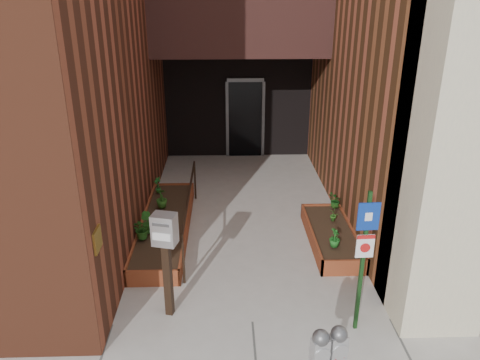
{
  "coord_description": "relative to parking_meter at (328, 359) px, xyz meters",
  "views": [
    {
      "loc": [
        -0.35,
        -5.42,
        4.44
      ],
      "look_at": [
        -0.12,
        1.8,
        1.47
      ],
      "focal_mm": 35.0,
      "sensor_mm": 36.0,
      "label": 1
    }
  ],
  "objects": [
    {
      "name": "ground",
      "position": [
        -0.58,
        2.02,
        -1.21
      ],
      "size": [
        80.0,
        80.0,
        0.0
      ],
      "primitive_type": "plane",
      "color": "#9E9991",
      "rests_on": "ground"
    },
    {
      "name": "planter_left",
      "position": [
        -2.13,
        4.72,
        -1.08
      ],
      "size": [
        0.9,
        3.6,
        0.3
      ],
      "color": "maroon",
      "rests_on": "ground"
    },
    {
      "name": "planter_right",
      "position": [
        1.02,
        4.22,
        -1.08
      ],
      "size": [
        0.8,
        2.2,
        0.3
      ],
      "color": "maroon",
      "rests_on": "ground"
    },
    {
      "name": "handrail",
      "position": [
        -1.63,
        4.67,
        -0.46
      ],
      "size": [
        0.04,
        3.34,
        0.9
      ],
      "color": "black",
      "rests_on": "ground"
    },
    {
      "name": "parking_meter",
      "position": [
        0.0,
        0.0,
        0.0
      ],
      "size": [
        0.36,
        0.21,
        1.56
      ],
      "color": "#A9AAAC",
      "rests_on": "ground"
    },
    {
      "name": "sign_post",
      "position": [
        0.86,
        1.85,
        0.08
      ],
      "size": [
        0.29,
        0.07,
        2.1
      ],
      "color": "#133513",
      "rests_on": "ground"
    },
    {
      "name": "payment_dropbox",
      "position": [
        -1.79,
        2.26,
        -0.04
      ],
      "size": [
        0.37,
        0.31,
        1.62
      ],
      "color": "black",
      "rests_on": "ground"
    },
    {
      "name": "shrub_left_a",
      "position": [
        -2.43,
        4.0,
        -0.72
      ],
      "size": [
        0.48,
        0.48,
        0.38
      ],
      "primitive_type": "imported",
      "rotation": [
        0.0,
        0.0,
        0.66
      ],
      "color": "#235618",
      "rests_on": "planter_left"
    },
    {
      "name": "shrub_left_b",
      "position": [
        -2.4,
        4.21,
        -0.71
      ],
      "size": [
        0.31,
        0.31,
        0.39
      ],
      "primitive_type": "imported",
      "rotation": [
        0.0,
        0.0,
        2.39
      ],
      "color": "#205718",
      "rests_on": "planter_left"
    },
    {
      "name": "shrub_left_c",
      "position": [
        -2.25,
        5.27,
        -0.71
      ],
      "size": [
        0.25,
        0.25,
        0.4
      ],
      "primitive_type": "imported",
      "rotation": [
        0.0,
        0.0,
        3.25
      ],
      "color": "#265518",
      "rests_on": "planter_left"
    },
    {
      "name": "shrub_left_d",
      "position": [
        -2.42,
        5.99,
        -0.73
      ],
      "size": [
        0.27,
        0.27,
        0.36
      ],
      "primitive_type": "imported",
      "rotation": [
        0.0,
        0.0,
        5.39
      ],
      "color": "#1C621F",
      "rests_on": "planter_left"
    },
    {
      "name": "shrub_right_a",
      "position": [
        0.92,
        3.6,
        -0.74
      ],
      "size": [
        0.24,
        0.24,
        0.34
      ],
      "primitive_type": "imported",
      "rotation": [
        0.0,
        0.0,
        1.27
      ],
      "color": "#1C631E",
      "rests_on": "planter_right"
    },
    {
      "name": "shrub_right_b",
      "position": [
        1.11,
        4.55,
        -0.72
      ],
      "size": [
        0.25,
        0.25,
        0.38
      ],
      "primitive_type": "imported",
      "rotation": [
        0.0,
        0.0,
        2.82
      ],
      "color": "#295C1A",
      "rests_on": "planter_right"
    },
    {
      "name": "shrub_right_c",
      "position": [
        1.27,
        5.12,
        -0.76
      ],
      "size": [
        0.39,
        0.39,
        0.31
      ],
      "primitive_type": "imported",
      "rotation": [
        0.0,
        0.0,
        4.04
      ],
      "color": "#195317",
      "rests_on": "planter_right"
    }
  ]
}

